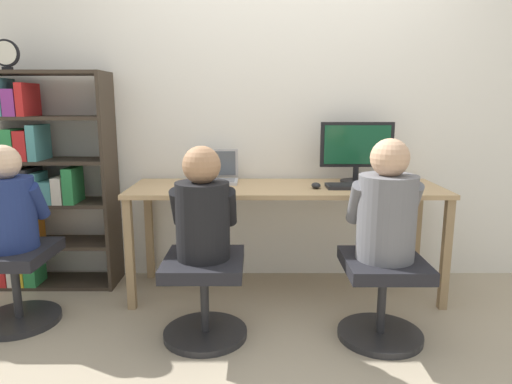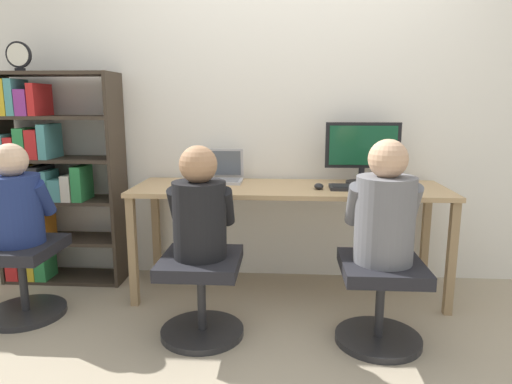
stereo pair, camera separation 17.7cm
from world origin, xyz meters
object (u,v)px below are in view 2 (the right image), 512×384
(desktop_monitor, at_px, (363,152))
(bookshelf, at_px, (44,178))
(office_chair_left, at_px, (380,295))
(office_chair_right, at_px, (201,289))
(keyboard, at_px, (361,187))
(person_at_laptop, at_px, (199,209))
(office_chair_side, at_px, (22,273))
(person_near_shelf, at_px, (15,201))
(desk_clock, at_px, (19,55))
(person_at_monitor, at_px, (385,210))
(laptop, at_px, (220,175))

(desktop_monitor, xyz_separation_m, bookshelf, (-2.25, -0.02, -0.20))
(office_chair_left, bearing_deg, desktop_monitor, 90.01)
(office_chair_right, bearing_deg, office_chair_left, -0.81)
(desktop_monitor, distance_m, keyboard, 0.30)
(person_at_laptop, bearing_deg, office_chair_right, -90.00)
(office_chair_side, bearing_deg, office_chair_left, -4.84)
(person_at_laptop, relative_size, person_near_shelf, 1.02)
(person_at_laptop, bearing_deg, office_chair_side, 171.90)
(person_at_laptop, distance_m, desk_clock, 1.72)
(keyboard, distance_m, office_chair_left, 0.75)
(office_chair_side, bearing_deg, person_near_shelf, 90.00)
(person_near_shelf, bearing_deg, office_chair_side, -90.00)
(keyboard, bearing_deg, person_at_monitor, -86.59)
(person_at_laptop, xyz_separation_m, bookshelf, (-1.27, 0.75, 0.03))
(laptop, relative_size, office_chair_left, 0.68)
(keyboard, distance_m, person_near_shelf, 2.12)
(person_at_laptop, bearing_deg, keyboard, 30.21)
(laptop, xyz_separation_m, keyboard, (0.95, -0.23, -0.04))
(office_chair_left, height_order, person_near_shelf, person_near_shelf)
(keyboard, distance_m, bookshelf, 2.23)
(office_chair_left, height_order, person_at_monitor, person_at_monitor)
(desk_clock, relative_size, office_chair_side, 0.41)
(desktop_monitor, distance_m, person_at_laptop, 1.27)
(desktop_monitor, distance_m, laptop, 1.00)
(laptop, relative_size, office_chair_right, 0.68)
(office_chair_right, bearing_deg, person_at_monitor, -0.55)
(bookshelf, bearing_deg, person_at_laptop, -30.52)
(desktop_monitor, distance_m, person_at_monitor, 0.81)
(laptop, bearing_deg, office_chair_side, -151.45)
(person_near_shelf, bearing_deg, office_chair_right, -8.49)
(keyboard, relative_size, bookshelf, 0.27)
(office_chair_left, bearing_deg, bookshelf, 161.24)
(office_chair_right, distance_m, bookshelf, 1.55)
(desktop_monitor, relative_size, office_chair_side, 1.07)
(laptop, distance_m, person_at_monitor, 1.27)
(person_at_laptop, height_order, bookshelf, bookshelf)
(laptop, bearing_deg, keyboard, -13.33)
(desk_clock, bearing_deg, person_at_laptop, -26.80)
(office_chair_right, bearing_deg, office_chair_side, 171.71)
(bookshelf, relative_size, person_near_shelf, 2.50)
(person_at_monitor, relative_size, person_near_shelf, 1.08)
(laptop, xyz_separation_m, person_at_laptop, (0.00, -0.78, -0.06))
(bookshelf, bearing_deg, desktop_monitor, 0.58)
(keyboard, bearing_deg, office_chair_side, -169.37)
(office_chair_right, height_order, person_near_shelf, person_near_shelf)
(office_chair_left, xyz_separation_m, person_at_monitor, (0.00, 0.00, 0.47))
(laptop, distance_m, person_at_laptop, 0.78)
(office_chair_right, height_order, person_at_laptop, person_at_laptop)
(laptop, bearing_deg, office_chair_right, -89.85)
(office_chair_side, bearing_deg, keyboard, 10.63)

